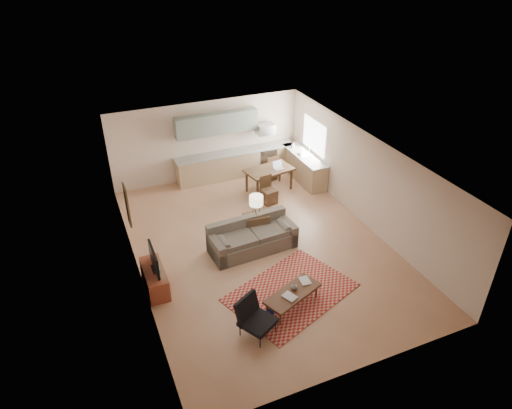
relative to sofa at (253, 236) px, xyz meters
name	(u,v)px	position (x,y,z in m)	size (l,w,h in m)	color
room	(261,203)	(0.25, 0.05, 0.93)	(9.00, 9.00, 9.00)	#AC7857
kitchen_counter_back	(236,163)	(1.15, 4.23, 0.04)	(4.26, 0.64, 0.92)	tan
kitchen_counter_right	(304,167)	(3.18, 3.05, 0.04)	(0.64, 2.26, 0.92)	tan
kitchen_range	(265,158)	(2.25, 4.23, 0.03)	(0.62, 0.62, 0.90)	#A5A8AD
kitchen_microwave	(265,129)	(2.25, 4.25, 1.13)	(0.62, 0.40, 0.35)	#A5A8AD
upper_cabinets	(217,124)	(0.55, 4.38, 1.53)	(2.80, 0.34, 0.70)	gray
window_right	(314,136)	(3.48, 3.05, 1.13)	(0.02, 1.40, 1.05)	white
wall_art_left	(127,205)	(-2.96, 0.95, 1.13)	(0.06, 0.42, 1.10)	olive
triptych	(204,130)	(0.15, 4.52, 1.33)	(1.70, 0.04, 0.50)	beige
rug	(291,292)	(0.17, -1.96, -0.41)	(2.84, 1.97, 0.02)	maroon
sofa	(253,236)	(0.00, 0.00, 0.00)	(2.40, 1.04, 0.84)	brown
coffee_table	(292,299)	(-0.01, -2.38, -0.21)	(1.41, 0.56, 0.43)	#432514
book_a	(286,299)	(-0.25, -2.54, 0.02)	(0.34, 0.38, 0.03)	maroon
book_b	(300,282)	(0.31, -2.13, 0.01)	(0.26, 0.33, 0.02)	navy
vase	(294,286)	(0.07, -2.29, 0.09)	(0.17, 0.17, 0.17)	black
armchair	(258,319)	(-1.06, -2.83, 0.01)	(0.75, 0.75, 0.85)	black
tv_credenza	(155,279)	(-2.75, -0.54, -0.14)	(0.47, 1.22, 0.56)	brown
tv	(154,259)	(-2.70, -0.54, 0.43)	(0.09, 0.94, 0.56)	black
console_table	(256,227)	(0.28, 0.42, -0.03)	(0.66, 0.44, 0.77)	#3D291A
table_lamp	(256,205)	(0.28, 0.42, 0.66)	(0.37, 0.37, 0.62)	beige
dining_table	(269,180)	(1.75, 2.81, -0.03)	(1.53, 0.88, 0.78)	#3D291A
dining_chair_near	(269,190)	(1.41, 2.08, 0.03)	(0.43, 0.45, 0.90)	#3D291A
dining_chair_far	(269,167)	(2.09, 3.54, 0.04)	(0.43, 0.46, 0.91)	#3D291A
laptop	(279,165)	(2.06, 2.71, 0.48)	(0.33, 0.24, 0.24)	#A5A8AD
soap_bottle	(293,145)	(3.08, 3.74, 0.60)	(0.09, 0.09, 0.19)	beige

